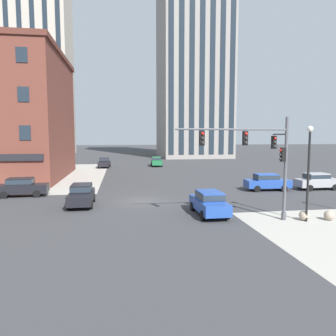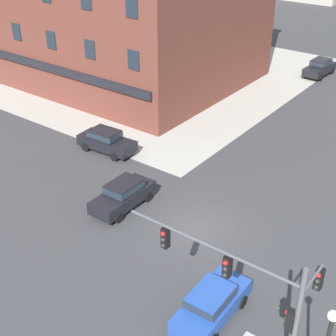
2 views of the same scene
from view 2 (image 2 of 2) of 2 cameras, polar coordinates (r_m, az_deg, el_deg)
ground_plane at (r=28.65m, az=3.37°, el=-6.91°), size 320.00×320.00×0.00m
sidewalk_far_corner at (r=53.76m, az=-2.56°, el=11.27°), size 32.00×32.00×0.02m
traffic_signal_main at (r=18.48m, az=10.73°, el=-14.95°), size 7.36×2.09×6.67m
car_main_northbound_near at (r=29.99m, az=-5.19°, el=-2.98°), size 1.92×4.42×1.68m
car_main_northbound_far at (r=36.45m, az=-7.15°, el=3.22°), size 4.49×2.07×1.68m
car_cross_westbound at (r=22.92m, az=5.04°, el=-15.30°), size 1.97×4.44×1.68m
car_main_mid at (r=54.05m, az=17.15°, el=11.11°), size 2.07×4.49×1.68m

